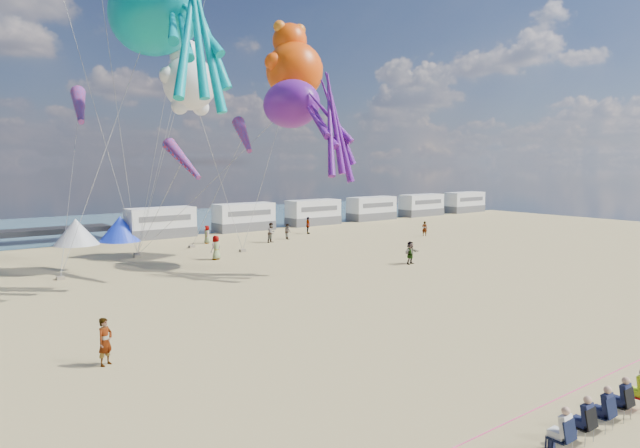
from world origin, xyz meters
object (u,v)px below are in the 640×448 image
(beachgoer_4, at_px, (410,253))
(windsock_mid, at_px, (244,136))
(motorhome_3, at_px, (372,208))
(motorhome_5, at_px, (465,202))
(motorhome_1, at_px, (244,217))
(beachgoer_6, at_px, (207,234))
(windsock_left, at_px, (79,106))
(sandbag_b, at_px, (137,256))
(beachgoer_5, at_px, (425,229))
(sandbag_a, at_px, (60,278))
(beachgoer_1, at_px, (288,231))
(motorhome_0, at_px, (161,223))
(sandbag_e, at_px, (137,254))
(kite_teddy_orange, at_px, (295,71))
(kite_panda, at_px, (190,83))
(kite_octopus_teal, at_px, (154,12))
(beachgoer_7, at_px, (271,233))
(motorhome_4, at_px, (421,205))
(sandbag_d, at_px, (192,247))
(sandbag_c, at_px, (243,251))
(motorhome_2, at_px, (313,212))
(tent_blue, at_px, (120,229))
(beachgoer_3, at_px, (308,225))
(kite_octopus_purple, at_px, (291,104))
(spectator_row, at_px, (602,407))
(windsock_right, at_px, (183,160))
(tent_white, at_px, (76,232))
(standing_person, at_px, (105,342))
(beachgoer_0, at_px, (216,248))

(beachgoer_4, xyz_separation_m, windsock_mid, (-8.74, 8.95, 8.59))
(motorhome_3, distance_m, motorhome_5, 19.00)
(motorhome_1, distance_m, motorhome_3, 19.00)
(beachgoer_6, bearing_deg, windsock_left, -55.26)
(sandbag_b, distance_m, windsock_left, 12.10)
(beachgoer_5, bearing_deg, sandbag_a, 65.01)
(motorhome_1, xyz_separation_m, windsock_mid, (-9.49, -16.47, 7.94))
(beachgoer_1, bearing_deg, motorhome_5, -67.38)
(sandbag_a, bearing_deg, motorhome_0, 49.98)
(sandbag_e, height_order, windsock_left, windsock_left)
(motorhome_1, height_order, kite_teddy_orange, kite_teddy_orange)
(beachgoer_4, height_order, kite_panda, kite_panda)
(kite_octopus_teal, bearing_deg, beachgoer_5, 5.57)
(beachgoer_1, distance_m, beachgoer_7, 2.71)
(motorhome_4, height_order, sandbag_d, motorhome_4)
(sandbag_e, bearing_deg, sandbag_b, -110.80)
(motorhome_4, xyz_separation_m, sandbag_c, (-36.14, -12.83, -1.39))
(motorhome_2, relative_size, tent_blue, 1.65)
(motorhome_5, bearing_deg, kite_panda, -161.27)
(motorhome_5, xyz_separation_m, beachgoer_4, (-38.75, -25.42, -0.65))
(beachgoer_6, relative_size, sandbag_e, 3.35)
(motorhome_0, height_order, beachgoer_5, motorhome_0)
(beachgoer_3, relative_size, kite_octopus_teal, 0.15)
(motorhome_3, height_order, kite_octopus_purple, kite_octopus_purple)
(kite_octopus_purple, height_order, kite_panda, kite_octopus_purple)
(motorhome_4, relative_size, kite_octopus_teal, 0.54)
(motorhome_4, xyz_separation_m, beachgoer_3, (-24.58, -6.47, -0.62))
(beachgoer_4, relative_size, beachgoer_5, 1.12)
(spectator_row, bearing_deg, beachgoer_5, 48.51)
(motorhome_5, xyz_separation_m, beachgoer_1, (-38.16, -8.63, -0.74))
(tent_blue, xyz_separation_m, sandbag_d, (3.50, -8.11, -1.09))
(motorhome_3, relative_size, kite_octopus_teal, 0.54)
(motorhome_3, distance_m, sandbag_b, 36.08)
(kite_octopus_purple, bearing_deg, motorhome_0, 87.30)
(kite_teddy_orange, distance_m, windsock_right, 12.98)
(motorhome_4, height_order, motorhome_5, same)
(tent_white, distance_m, windsock_right, 20.64)
(sandbag_e, bearing_deg, kite_teddy_orange, -37.07)
(spectator_row, bearing_deg, standing_person, 124.30)
(beachgoer_7, relative_size, windsock_mid, 0.33)
(standing_person, bearing_deg, tent_blue, 40.03)
(motorhome_2, distance_m, kite_octopus_teal, 34.98)
(motorhome_0, distance_m, sandbag_e, 11.02)
(motorhome_4, distance_m, windsock_right, 48.79)
(kite_octopus_purple, height_order, kite_teddy_orange, kite_teddy_orange)
(beachgoer_6, height_order, windsock_right, windsock_right)
(tent_white, height_order, spectator_row, tent_white)
(motorhome_5, relative_size, kite_octopus_purple, 0.69)
(motorhome_4, distance_m, beachgoer_0, 42.36)
(sandbag_b, xyz_separation_m, sandbag_c, (7.97, -2.72, 0.00))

